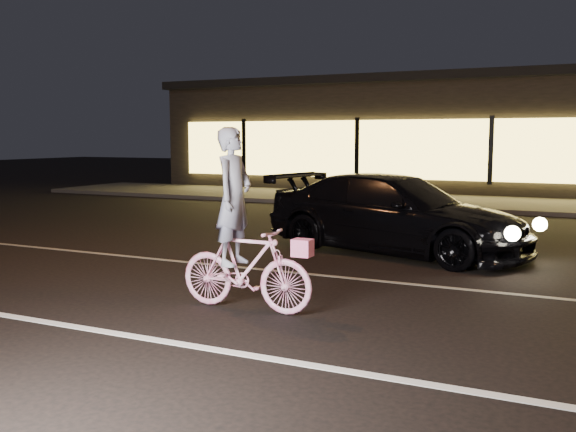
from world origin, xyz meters
The scene contains 7 objects.
ground centered at (0.00, 0.00, 0.00)m, with size 90.00×90.00×0.00m, color black.
lane_stripe_near centered at (0.00, -1.50, 0.00)m, with size 60.00×0.12×0.01m, color silver.
lane_stripe_far centered at (0.00, 2.00, 0.00)m, with size 60.00×0.10×0.01m, color gray.
sidewalk centered at (0.00, 13.00, 0.06)m, with size 30.00×4.00×0.12m, color #383533.
storefront centered at (0.00, 18.97, 2.15)m, with size 25.40×8.42×4.20m.
cyclist centered at (-0.72, -0.13, 0.76)m, with size 1.69×0.58×2.13m.
sedan centered at (-0.13, 4.27, 0.68)m, with size 5.03×2.95×1.37m.
Camera 1 is at (2.88, -6.54, 2.01)m, focal length 40.00 mm.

